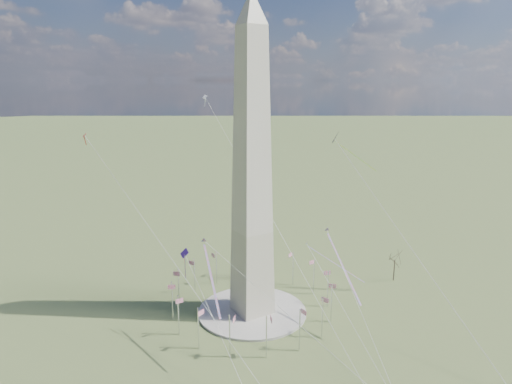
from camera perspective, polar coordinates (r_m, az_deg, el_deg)
ground at (r=157.43m, az=-0.48°, el=-14.82°), size 2000.00×2000.00×0.00m
plaza at (r=157.24m, az=-0.48°, el=-14.69°), size 36.00×36.00×0.80m
washington_monument at (r=140.93m, az=-0.52°, el=2.57°), size 15.56×15.56×100.00m
flagpole_ring at (r=154.08m, az=-0.49°, el=-12.44°), size 54.40×54.40×13.00m
tree_near at (r=184.32m, az=16.98°, el=-7.96°), size 7.19×7.19×12.59m
kite_delta_black at (r=169.45m, az=10.15°, el=6.28°), size 15.96×14.54×14.50m
kite_diamond_purple at (r=137.13m, az=-8.91°, el=-7.96°), size 1.88×3.13×10.01m
kite_streamer_left at (r=148.55m, az=10.14°, el=-7.61°), size 7.48×24.00×16.78m
kite_streamer_mid at (r=129.52m, az=-5.88°, el=-9.23°), size 6.86×21.38×14.96m
kite_streamer_right at (r=170.53m, az=8.83°, el=-8.09°), size 17.91×15.04×15.18m
kite_small_red at (r=163.89m, az=-20.63°, el=6.51°), size 1.31×1.94×4.11m
kite_small_white at (r=181.80m, az=-6.40°, el=11.60°), size 1.51×1.66×4.58m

